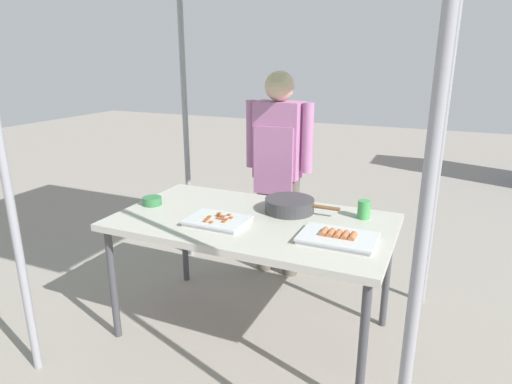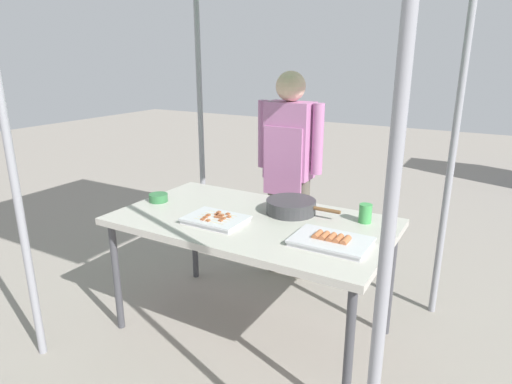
{
  "view_description": "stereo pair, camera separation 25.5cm",
  "coord_description": "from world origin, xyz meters",
  "px_view_note": "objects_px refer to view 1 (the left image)",
  "views": [
    {
      "loc": [
        0.99,
        -2.18,
        1.65
      ],
      "look_at": [
        0.0,
        0.05,
        0.9
      ],
      "focal_mm": 30.76,
      "sensor_mm": 36.0,
      "label": 1
    },
    {
      "loc": [
        1.22,
        -2.06,
        1.65
      ],
      "look_at": [
        0.0,
        0.05,
        0.9
      ],
      "focal_mm": 30.76,
      "sensor_mm": 36.0,
      "label": 2
    }
  ],
  "objects_px": {
    "stall_table": "(253,227)",
    "cooking_wok": "(290,205)",
    "condiment_bowl": "(152,201)",
    "vendor_woman": "(278,159)",
    "tray_meat_skewers": "(217,221)",
    "drink_cup_near_edge": "(364,210)",
    "tray_grilled_sausages": "(338,238)"
  },
  "relations": [
    {
      "from": "stall_table",
      "to": "cooking_wok",
      "type": "distance_m",
      "value": 0.28
    },
    {
      "from": "condiment_bowl",
      "to": "vendor_woman",
      "type": "relative_size",
      "value": 0.08
    },
    {
      "from": "tray_meat_skewers",
      "to": "vendor_woman",
      "type": "xyz_separation_m",
      "value": [
        -0.01,
        0.96,
        0.15
      ]
    },
    {
      "from": "drink_cup_near_edge",
      "to": "vendor_woman",
      "type": "height_order",
      "value": "vendor_woman"
    },
    {
      "from": "tray_grilled_sausages",
      "to": "condiment_bowl",
      "type": "height_order",
      "value": "tray_grilled_sausages"
    },
    {
      "from": "stall_table",
      "to": "drink_cup_near_edge",
      "type": "xyz_separation_m",
      "value": [
        0.59,
        0.27,
        0.11
      ]
    },
    {
      "from": "tray_grilled_sausages",
      "to": "drink_cup_near_edge",
      "type": "distance_m",
      "value": 0.4
    },
    {
      "from": "stall_table",
      "to": "cooking_wok",
      "type": "bearing_deg",
      "value": 53.24
    },
    {
      "from": "tray_meat_skewers",
      "to": "drink_cup_near_edge",
      "type": "relative_size",
      "value": 3.14
    },
    {
      "from": "condiment_bowl",
      "to": "vendor_woman",
      "type": "distance_m",
      "value": 1.0
    },
    {
      "from": "cooking_wok",
      "to": "tray_grilled_sausages",
      "type": "bearing_deg",
      "value": -40.9
    },
    {
      "from": "condiment_bowl",
      "to": "drink_cup_near_edge",
      "type": "height_order",
      "value": "drink_cup_near_edge"
    },
    {
      "from": "tray_grilled_sausages",
      "to": "tray_meat_skewers",
      "type": "distance_m",
      "value": 0.68
    },
    {
      "from": "stall_table",
      "to": "vendor_woman",
      "type": "relative_size",
      "value": 1.02
    },
    {
      "from": "condiment_bowl",
      "to": "vendor_woman",
      "type": "bearing_deg",
      "value": 57.18
    },
    {
      "from": "tray_grilled_sausages",
      "to": "condiment_bowl",
      "type": "xyz_separation_m",
      "value": [
        -1.22,
        0.09,
        0.01
      ]
    },
    {
      "from": "vendor_woman",
      "to": "tray_meat_skewers",
      "type": "bearing_deg",
      "value": 90.35
    },
    {
      "from": "condiment_bowl",
      "to": "vendor_woman",
      "type": "xyz_separation_m",
      "value": [
        0.54,
        0.83,
        0.15
      ]
    },
    {
      "from": "tray_grilled_sausages",
      "to": "vendor_woman",
      "type": "distance_m",
      "value": 1.16
    },
    {
      "from": "condiment_bowl",
      "to": "drink_cup_near_edge",
      "type": "xyz_separation_m",
      "value": [
        1.28,
        0.3,
        0.03
      ]
    },
    {
      "from": "vendor_woman",
      "to": "cooking_wok",
      "type": "bearing_deg",
      "value": 117.24
    },
    {
      "from": "stall_table",
      "to": "cooking_wok",
      "type": "relative_size",
      "value": 3.48
    },
    {
      "from": "drink_cup_near_edge",
      "to": "stall_table",
      "type": "bearing_deg",
      "value": -155.2
    },
    {
      "from": "stall_table",
      "to": "tray_meat_skewers",
      "type": "bearing_deg",
      "value": -133.97
    },
    {
      "from": "vendor_woman",
      "to": "tray_grilled_sausages",
      "type": "bearing_deg",
      "value": 126.52
    },
    {
      "from": "condiment_bowl",
      "to": "drink_cup_near_edge",
      "type": "distance_m",
      "value": 1.31
    },
    {
      "from": "cooking_wok",
      "to": "vendor_woman",
      "type": "xyz_separation_m",
      "value": [
        -0.31,
        0.6,
        0.13
      ]
    },
    {
      "from": "tray_meat_skewers",
      "to": "cooking_wok",
      "type": "bearing_deg",
      "value": 49.99
    },
    {
      "from": "cooking_wok",
      "to": "condiment_bowl",
      "type": "distance_m",
      "value": 0.88
    },
    {
      "from": "tray_grilled_sausages",
      "to": "drink_cup_near_edge",
      "type": "relative_size",
      "value": 3.57
    },
    {
      "from": "stall_table",
      "to": "tray_grilled_sausages",
      "type": "bearing_deg",
      "value": -12.65
    },
    {
      "from": "condiment_bowl",
      "to": "vendor_woman",
      "type": "height_order",
      "value": "vendor_woman"
    }
  ]
}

